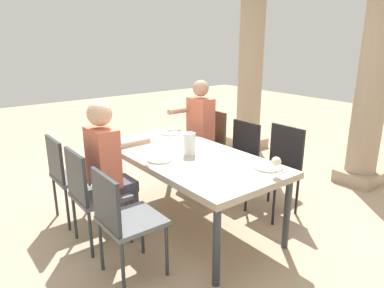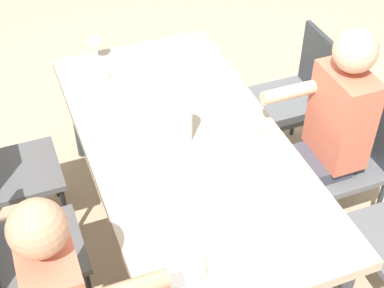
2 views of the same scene
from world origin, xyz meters
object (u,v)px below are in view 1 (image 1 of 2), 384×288
dining_table (187,160)px  chair_mid_south (91,191)px  wine_glass_2 (276,162)px  plate_0 (170,133)px  chair_east_north (278,165)px  chair_mid_north (238,153)px  diner_man_white (110,167)px  plate_1 (160,160)px  chair_west_north (208,140)px  water_pitcher (190,145)px  chair_east_south (122,217)px  chair_west_south (69,172)px  plate_2 (268,167)px  stone_column_near (251,58)px  diner_woman_green (197,130)px  stone_column_centre (374,76)px

dining_table → chair_mid_south: size_ratio=2.19×
wine_glass_2 → plate_0: bearing=177.5°
dining_table → plate_0: (-0.73, 0.30, 0.07)m
chair_east_north → plate_0: (-1.13, -0.62, 0.22)m
chair_mid_north → diner_man_white: bearing=-89.9°
chair_east_north → dining_table: bearing=-113.6°
chair_mid_north → plate_1: (0.20, -1.23, 0.23)m
chair_west_north → chair_east_north: (1.16, 0.01, -0.01)m
chair_west_north → chair_mid_south: chair_west_north is taller
chair_west_north → dining_table: bearing=-50.2°
water_pitcher → chair_east_north: bearing=67.5°
chair_west_north → diner_man_white: bearing=-70.7°
dining_table → chair_east_south: (0.40, -0.91, -0.15)m
chair_east_north → plate_0: bearing=-151.2°
diner_man_white → chair_west_south: bearing=-161.4°
chair_mid_south → plate_0: bearing=113.7°
chair_mid_north → chair_east_north: (0.59, 0.01, 0.01)m
chair_mid_north → diner_man_white: diner_man_white is taller
chair_east_north → chair_mid_north: bearing=-179.2°
diner_man_white → chair_mid_south: bearing=-90.8°
plate_2 → water_pitcher: size_ratio=1.19×
dining_table → chair_west_north: bearing=129.8°
stone_column_near → plate_2: 3.13m
plate_2 → wine_glass_2: size_ratio=1.54×
diner_man_white → water_pitcher: diner_man_white is taller
plate_1 → water_pitcher: 0.34m
chair_east_south → plate_2: chair_east_south is taller
chair_mid_south → diner_man_white: diner_man_white is taller
chair_west_north → water_pitcher: (0.79, -0.90, 0.29)m
chair_mid_south → plate_1: 0.67m
chair_west_north → plate_0: chair_west_north is taller
diner_man_white → plate_1: 0.45m
chair_east_south → plate_2: (0.34, 1.25, 0.22)m
plate_2 → wine_glass_2: (0.16, -0.10, 0.11)m
chair_mid_south → chair_east_north: (0.59, 1.84, -0.00)m
diner_woman_green → chair_mid_north: bearing=17.5°
chair_mid_north → water_pitcher: bearing=-76.4°
dining_table → chair_mid_south: bearing=-101.8°
diner_woman_green → plate_2: bearing=-14.9°
diner_man_white → plate_2: (0.93, 1.05, 0.03)m
diner_man_white → wine_glass_2: diner_man_white is taller
chair_west_south → chair_mid_north: (0.57, 1.83, -0.01)m
chair_west_south → stone_column_centre: size_ratio=0.32×
chair_east_south → water_pitcher: bearing=112.0°
chair_mid_south → water_pitcher: 1.00m
chair_west_north → plate_0: (0.04, -0.61, 0.21)m
plate_2 → wine_glass_2: wine_glass_2 is taller
chair_east_north → plate_0: chair_east_north is taller
chair_mid_south → stone_column_centre: (0.75, 3.33, 0.86)m
stone_column_near → plate_0: (0.73, -2.12, -0.78)m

